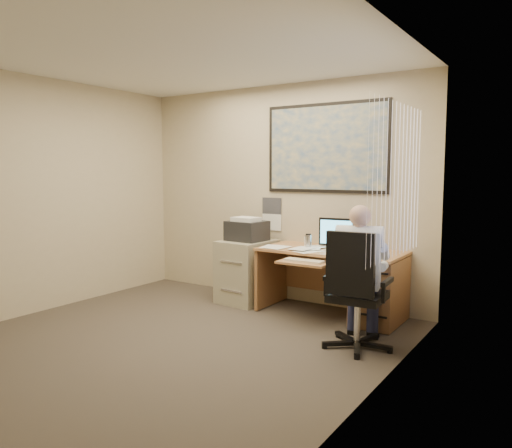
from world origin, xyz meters
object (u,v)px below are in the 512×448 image
Objects in this scene: office_chair at (355,315)px; desk at (360,280)px; person at (360,277)px; filing_cabinet at (247,265)px.

desk is at bearing 105.41° from office_chair.
office_chair is 0.35m from person.
person is at bearing 83.98° from office_chair.
person reaches higher than office_chair.
office_chair is at bearing -105.59° from person.
desk reaches higher than filing_cabinet.
desk is 1.47m from filing_cabinet.
filing_cabinet is 0.81× the size of person.
desk is 0.96m from office_chair.
desk is 1.45× the size of office_chair.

